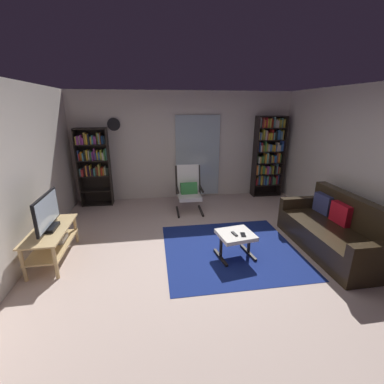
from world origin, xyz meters
name	(u,v)px	position (x,y,z in m)	size (l,w,h in m)	color
ground_plane	(208,255)	(0.00, 0.00, 0.00)	(7.02, 7.02, 0.00)	beige
wall_back	(184,146)	(0.00, 2.90, 1.30)	(5.60, 0.06, 2.60)	silver
wall_left	(3,183)	(-2.70, 0.00, 1.30)	(0.06, 6.00, 2.60)	silver
wall_right	(377,169)	(2.70, 0.00, 1.30)	(0.06, 6.00, 2.60)	silver
glass_door_panel	(198,156)	(0.33, 2.83, 1.05)	(1.10, 0.01, 2.00)	silver
area_rug	(231,249)	(0.40, 0.10, 0.00)	(2.13, 2.01, 0.01)	navy
tv_stand	(52,239)	(-2.35, 0.27, 0.33)	(0.50, 1.12, 0.51)	tan
television	(47,214)	(-2.35, 0.25, 0.75)	(0.20, 0.82, 0.53)	black
bookshelf_near_tv	(94,162)	(-2.13, 2.62, 1.04)	(0.70, 0.30, 1.79)	black
bookshelf_near_sofa	(268,154)	(2.12, 2.70, 1.08)	(0.74, 0.30, 2.02)	black
leather_sofa	(335,232)	(2.08, -0.12, 0.31)	(0.88, 1.91, 0.88)	#2D2314
lounge_armchair	(189,188)	(-0.04, 1.89, 0.53)	(0.57, 0.66, 1.02)	black
ottoman	(236,237)	(0.41, -0.09, 0.33)	(0.59, 0.55, 0.40)	white
tv_remote	(234,234)	(0.38, -0.13, 0.41)	(0.04, 0.14, 0.02)	black
cell_phone	(243,235)	(0.50, -0.17, 0.41)	(0.07, 0.14, 0.01)	black
wall_clock	(114,124)	(-1.64, 2.82, 1.85)	(0.29, 0.03, 0.29)	silver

